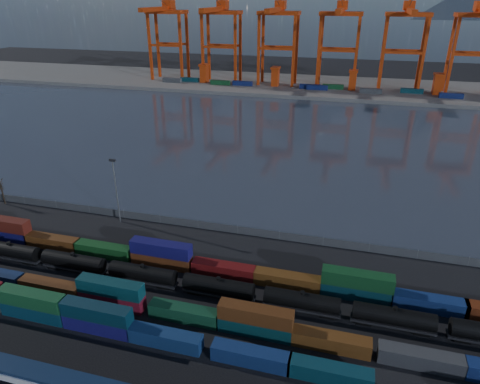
# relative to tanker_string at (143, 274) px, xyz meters

# --- Properties ---
(ground) EXTENTS (700.00, 700.00, 0.00)m
(ground) POSITION_rel_tanker_string_xyz_m (12.64, -4.67, -2.14)
(ground) COLOR black
(ground) RESTS_ON ground
(harbor_water) EXTENTS (700.00, 700.00, 0.00)m
(harbor_water) POSITION_rel_tanker_string_xyz_m (12.64, 100.33, -2.14)
(harbor_water) COLOR #303745
(harbor_water) RESTS_ON ground
(far_quay) EXTENTS (700.00, 70.00, 2.00)m
(far_quay) POSITION_rel_tanker_string_xyz_m (12.64, 205.33, -1.14)
(far_quay) COLOR #514F4C
(far_quay) RESTS_ON ground
(container_row_south) EXTENTS (128.73, 2.50, 5.33)m
(container_row_south) POSITION_rel_tanker_string_xyz_m (18.22, -13.94, -0.14)
(container_row_south) COLOR #37383B
(container_row_south) RESTS_ON ground
(container_row_mid) EXTENTS (141.71, 2.53, 5.39)m
(container_row_mid) POSITION_rel_tanker_string_xyz_m (26.48, -7.62, -0.22)
(container_row_mid) COLOR #3D3E42
(container_row_mid) RESTS_ON ground
(container_row_north) EXTENTS (142.49, 2.64, 5.62)m
(container_row_north) POSITION_rel_tanker_string_xyz_m (6.82, 6.42, 0.01)
(container_row_north) COLOR #101953
(container_row_north) RESTS_ON ground
(tanker_string) EXTENTS (137.90, 2.99, 4.27)m
(tanker_string) POSITION_rel_tanker_string_xyz_m (0.00, 0.00, 0.00)
(tanker_string) COLOR black
(tanker_string) RESTS_ON ground
(waterfront_fence) EXTENTS (160.12, 0.12, 2.20)m
(waterfront_fence) POSITION_rel_tanker_string_xyz_m (12.64, 23.33, -1.14)
(waterfront_fence) COLOR #595B5E
(waterfront_fence) RESTS_ON ground
(bare_tree) EXTENTS (1.88, 1.96, 7.43)m
(bare_tree) POSITION_rel_tanker_string_xyz_m (-52.58, 21.90, 1.52)
(bare_tree) COLOR black
(bare_tree) RESTS_ON ground
(yard_light_mast) EXTENTS (1.60, 0.40, 16.60)m
(yard_light_mast) POSITION_rel_tanker_string_xyz_m (-17.36, 21.33, 7.15)
(yard_light_mast) COLOR slate
(yard_light_mast) RESTS_ON ground
(gantry_cranes) EXTENTS (198.53, 45.18, 61.18)m
(gantry_cranes) POSITION_rel_tanker_string_xyz_m (5.14, 198.71, 35.36)
(gantry_cranes) COLOR #C5380D
(gantry_cranes) RESTS_ON ground
(quay_containers) EXTENTS (172.58, 10.99, 2.60)m
(quay_containers) POSITION_rel_tanker_string_xyz_m (1.64, 190.80, 1.16)
(quay_containers) COLOR navy
(quay_containers) RESTS_ON far_quay
(straddle_carriers) EXTENTS (140.00, 7.00, 11.10)m
(straddle_carriers) POSITION_rel_tanker_string_xyz_m (10.14, 195.33, 5.68)
(straddle_carriers) COLOR #C5380D
(straddle_carriers) RESTS_ON far_quay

